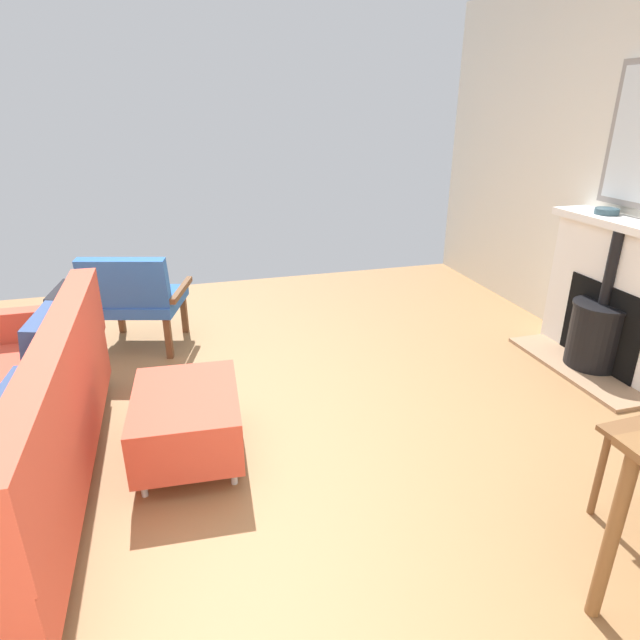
# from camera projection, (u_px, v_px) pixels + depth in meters

# --- Properties ---
(ground_plane) EXTENTS (5.70, 5.55, 0.01)m
(ground_plane) POSITION_uv_depth(u_px,v_px,m) (228.00, 436.00, 2.95)
(ground_plane) COLOR olive
(fireplace) EXTENTS (0.54, 1.22, 1.02)m
(fireplace) POSITION_uv_depth(u_px,v_px,m) (615.00, 306.00, 3.55)
(fireplace) COLOR #9E7A5B
(fireplace) RESTS_ON ground
(mantel_bowl_near) EXTENTS (0.16, 0.16, 0.04)m
(mantel_bowl_near) POSITION_uv_depth(u_px,v_px,m) (607.00, 211.00, 3.58)
(mantel_bowl_near) COLOR #334C56
(mantel_bowl_near) RESTS_ON fireplace
(ottoman) EXTENTS (0.56, 0.71, 0.37)m
(ottoman) POSITION_uv_depth(u_px,v_px,m) (187.00, 418.00, 2.69)
(ottoman) COLOR #B2B2B7
(ottoman) RESTS_ON ground
(armchair_accent) EXTENTS (0.80, 0.73, 0.76)m
(armchair_accent) POSITION_uv_depth(u_px,v_px,m) (135.00, 296.00, 3.82)
(armchair_accent) COLOR brown
(armchair_accent) RESTS_ON ground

